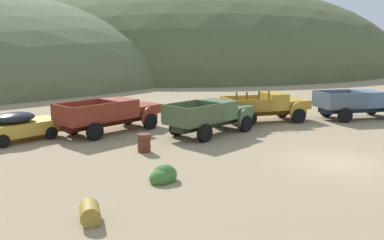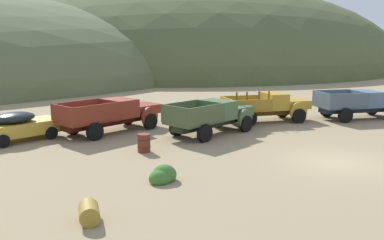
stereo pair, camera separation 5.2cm
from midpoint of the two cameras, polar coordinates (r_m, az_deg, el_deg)
ground_plane at (r=19.69m, az=18.93°, el=-5.44°), size 300.00×300.00×0.00m
hill_distant at (r=89.79m, az=-1.27°, el=7.29°), size 87.59×83.01×33.10m
car_faded_yellow at (r=24.33m, az=-21.95°, el=-0.66°), size 4.77×3.13×1.57m
truck_rust_red at (r=25.26m, az=-9.95°, el=0.83°), size 6.76×4.12×1.91m
truck_weathered_green at (r=24.35m, az=3.33°, el=0.59°), size 6.15×3.79×1.91m
truck_mustard at (r=28.39m, az=10.83°, el=1.83°), size 5.95×3.34×2.16m
truck_chalk_blue at (r=31.27m, az=22.31°, el=2.05°), size 6.23×3.62×1.91m
oil_drum_spare at (r=20.37m, az=-6.44°, el=-3.10°), size 0.65×0.65×0.88m
oil_drum_tipped at (r=13.03m, az=-13.61°, el=-12.06°), size 0.76×1.01×0.59m
bush_near_barrel at (r=16.18m, az=-3.90°, el=-7.58°), size 1.16×0.99×0.81m
bush_back_edge at (r=32.34m, az=6.90°, el=1.65°), size 1.13×1.01×0.92m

